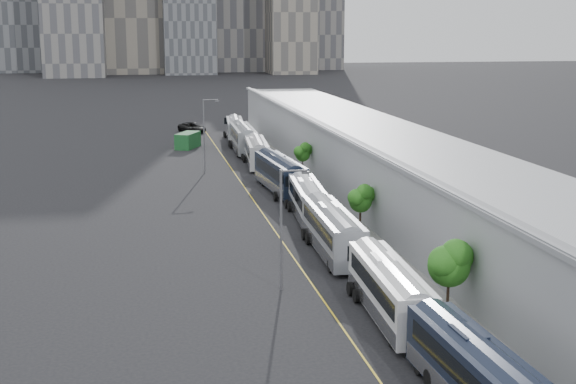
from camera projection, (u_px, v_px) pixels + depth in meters
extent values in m
cube|color=gray|center=(393.00, 230.00, 72.04)|extent=(10.00, 170.00, 0.12)
cube|color=gold|center=(278.00, 236.00, 70.14)|extent=(0.12, 160.00, 0.02)
cube|color=gray|center=(437.00, 192.00, 72.10)|extent=(12.00, 160.00, 6.80)
cube|color=gray|center=(438.00, 165.00, 71.61)|extent=(12.45, 160.40, 2.57)
cube|color=gray|center=(375.00, 154.00, 70.30)|extent=(0.30, 160.00, 0.40)
cube|color=black|center=(479.00, 378.00, 37.47)|extent=(2.87, 12.50, 3.01)
cube|color=black|center=(482.00, 368.00, 37.17)|extent=(2.88, 11.01, 1.02)
cube|color=black|center=(468.00, 333.00, 38.51)|extent=(1.31, 2.14, 0.29)
cube|color=white|center=(389.00, 290.00, 49.93)|extent=(3.08, 12.58, 3.02)
cube|color=black|center=(391.00, 283.00, 49.63)|extent=(3.07, 11.08, 1.03)
cube|color=silver|center=(389.00, 305.00, 50.12)|extent=(3.10, 12.33, 0.97)
cube|color=white|center=(383.00, 258.00, 50.98)|extent=(1.34, 2.17, 0.29)
cube|color=gray|center=(333.00, 231.00, 64.06)|extent=(2.99, 13.14, 3.17)
cube|color=black|center=(333.00, 225.00, 63.75)|extent=(3.00, 11.57, 1.08)
cube|color=silver|center=(332.00, 243.00, 64.26)|extent=(3.02, 12.88, 1.01)
cube|color=gray|center=(328.00, 206.00, 65.16)|extent=(1.37, 2.25, 0.30)
cube|color=silver|center=(308.00, 200.00, 76.27)|extent=(3.46, 12.38, 2.96)
cube|color=black|center=(308.00, 195.00, 75.99)|extent=(3.40, 10.92, 1.01)
cube|color=silver|center=(308.00, 210.00, 76.46)|extent=(3.48, 12.14, 0.95)
cube|color=silver|center=(305.00, 181.00, 77.30)|extent=(1.39, 2.16, 0.28)
cube|color=black|center=(280.00, 174.00, 88.87)|extent=(3.72, 13.67, 3.27)
cube|color=black|center=(280.00, 169.00, 88.56)|extent=(3.66, 12.06, 1.11)
cube|color=silver|center=(280.00, 183.00, 89.08)|extent=(3.74, 13.41, 1.05)
cube|color=black|center=(278.00, 156.00, 90.01)|extent=(1.52, 2.38, 0.31)
cube|color=silver|center=(256.00, 152.00, 105.43)|extent=(3.50, 12.68, 3.03)
cube|color=black|center=(257.00, 148.00, 105.13)|extent=(3.44, 11.19, 1.03)
cube|color=silver|center=(257.00, 159.00, 105.62)|extent=(3.52, 12.44, 0.97)
cube|color=silver|center=(255.00, 138.00, 106.48)|extent=(1.42, 2.21, 0.29)
cube|color=gray|center=(243.00, 138.00, 117.40)|extent=(3.09, 13.83, 3.33)
cube|color=black|center=(243.00, 134.00, 117.07)|extent=(3.11, 12.18, 1.13)
cube|color=silver|center=(243.00, 145.00, 117.61)|extent=(3.13, 13.55, 1.07)
cube|color=gray|center=(241.00, 124.00, 118.56)|extent=(1.43, 2.36, 0.32)
cube|color=#B4B6BF|center=(235.00, 129.00, 129.34)|extent=(3.59, 12.60, 3.01)
cube|color=black|center=(235.00, 126.00, 129.05)|extent=(3.52, 11.12, 1.02)
cube|color=silver|center=(235.00, 135.00, 129.53)|extent=(3.61, 12.36, 0.96)
cube|color=#B4B6BF|center=(234.00, 118.00, 130.39)|extent=(1.43, 2.21, 0.29)
cylinder|color=black|center=(448.00, 289.00, 50.18)|extent=(0.18, 0.18, 3.66)
sphere|color=#166318|center=(449.00, 260.00, 49.79)|extent=(2.67, 2.67, 2.67)
cylinder|color=black|center=(360.00, 216.00, 70.75)|extent=(0.18, 0.18, 3.22)
sphere|color=#166318|center=(361.00, 198.00, 70.42)|extent=(2.05, 2.05, 2.05)
cylinder|color=black|center=(303.00, 166.00, 95.51)|extent=(0.18, 0.18, 3.44)
sphere|color=#166318|center=(303.00, 152.00, 95.17)|extent=(1.78, 1.78, 1.78)
cylinder|color=#59595E|center=(281.00, 231.00, 54.94)|extent=(0.18, 0.18, 8.49)
cylinder|color=#59595E|center=(294.00, 171.00, 54.28)|extent=(1.80, 0.14, 0.14)
cube|color=#59595E|center=(305.00, 173.00, 54.45)|extent=(0.50, 0.22, 0.18)
cylinder|color=#59595E|center=(204.00, 136.00, 99.70)|extent=(0.18, 0.18, 9.26)
cylinder|color=#59595E|center=(211.00, 100.00, 98.96)|extent=(1.80, 0.14, 0.14)
cube|color=#59595E|center=(217.00, 101.00, 99.13)|extent=(0.50, 0.22, 0.18)
cube|color=#164921|center=(188.00, 140.00, 121.39)|extent=(4.31, 5.92, 2.34)
imported|color=black|center=(192.00, 128.00, 139.44)|extent=(5.16, 6.97, 1.76)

